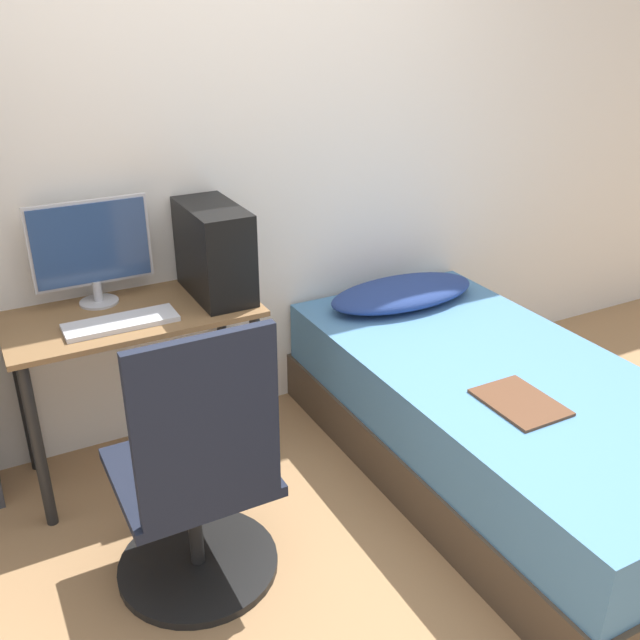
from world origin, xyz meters
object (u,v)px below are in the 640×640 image
bed (499,422)px  monitor (91,248)px  office_chair (198,494)px  pc_tower (214,251)px  keyboard (121,323)px

bed → monitor: size_ratio=4.28×
office_chair → pc_tower: size_ratio=2.41×
office_chair → monitor: (-0.08, 0.93, 0.59)m
monitor → keyboard: monitor is taller
office_chair → monitor: monitor is taller
monitor → pc_tower: (0.46, -0.14, -0.05)m
monitor → bed: bearing=-33.1°
office_chair → keyboard: 0.77m
office_chair → bed: (1.33, 0.01, -0.13)m
keyboard → pc_tower: bearing=15.3°
office_chair → pc_tower: 1.04m
office_chair → keyboard: office_chair is taller
office_chair → monitor: bearing=94.8°
bed → pc_tower: size_ratio=4.72×
bed → monitor: bearing=146.9°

